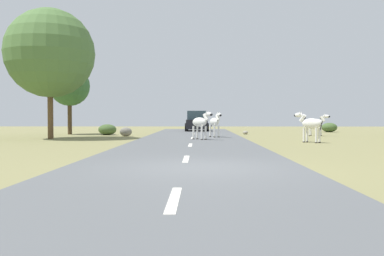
{
  "coord_description": "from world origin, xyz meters",
  "views": [
    {
      "loc": [
        -0.07,
        -10.25,
        1.29
      ],
      "look_at": [
        -0.39,
        9.19,
        0.76
      ],
      "focal_mm": 39.34,
      "sensor_mm": 36.0,
      "label": 1
    }
  ],
  "objects_px": {
    "zebra_4": "(310,124)",
    "rock_0": "(126,132)",
    "tree_1": "(50,53)",
    "bush_0": "(107,130)",
    "car_0": "(197,122)",
    "zebra_1": "(317,123)",
    "bush_2": "(329,127)",
    "zebra_3": "(201,123)",
    "rock_1": "(245,133)",
    "tree_0": "(70,86)",
    "zebra_0": "(215,122)"
  },
  "relations": [
    {
      "from": "zebra_3",
      "to": "zebra_4",
      "type": "height_order",
      "value": "zebra_3"
    },
    {
      "from": "zebra_1",
      "to": "car_0",
      "type": "height_order",
      "value": "car_0"
    },
    {
      "from": "bush_0",
      "to": "rock_1",
      "type": "relative_size",
      "value": 3.2
    },
    {
      "from": "zebra_3",
      "to": "zebra_4",
      "type": "bearing_deg",
      "value": 121.75
    },
    {
      "from": "zebra_0",
      "to": "bush_2",
      "type": "height_order",
      "value": "zebra_0"
    },
    {
      "from": "car_0",
      "to": "rock_1",
      "type": "relative_size",
      "value": 11.03
    },
    {
      "from": "bush_2",
      "to": "bush_0",
      "type": "bearing_deg",
      "value": -161.17
    },
    {
      "from": "rock_0",
      "to": "rock_1",
      "type": "bearing_deg",
      "value": 21.71
    },
    {
      "from": "zebra_0",
      "to": "zebra_1",
      "type": "relative_size",
      "value": 1.04
    },
    {
      "from": "tree_1",
      "to": "bush_2",
      "type": "height_order",
      "value": "tree_1"
    },
    {
      "from": "zebra_0",
      "to": "zebra_4",
      "type": "distance_m",
      "value": 6.4
    },
    {
      "from": "zebra_3",
      "to": "bush_2",
      "type": "xyz_separation_m",
      "value": [
        10.81,
        12.57,
        -0.58
      ]
    },
    {
      "from": "zebra_4",
      "to": "tree_1",
      "type": "xyz_separation_m",
      "value": [
        -14.13,
        3.31,
        4.02
      ]
    },
    {
      "from": "bush_0",
      "to": "rock_1",
      "type": "xyz_separation_m",
      "value": [
        9.82,
        1.28,
        -0.25
      ]
    },
    {
      "from": "tree_0",
      "to": "car_0",
      "type": "bearing_deg",
      "value": 35.12
    },
    {
      "from": "zebra_1",
      "to": "bush_2",
      "type": "xyz_separation_m",
      "value": [
        3.06,
        7.16,
        -0.5
      ]
    },
    {
      "from": "rock_0",
      "to": "rock_1",
      "type": "height_order",
      "value": "rock_0"
    },
    {
      "from": "rock_1",
      "to": "rock_0",
      "type": "bearing_deg",
      "value": -158.29
    },
    {
      "from": "zebra_0",
      "to": "bush_0",
      "type": "xyz_separation_m",
      "value": [
        -7.4,
        3.95,
        -0.58
      ]
    },
    {
      "from": "zebra_1",
      "to": "bush_0",
      "type": "height_order",
      "value": "zebra_1"
    },
    {
      "from": "tree_0",
      "to": "tree_1",
      "type": "bearing_deg",
      "value": -82.84
    },
    {
      "from": "car_0",
      "to": "rock_0",
      "type": "distance_m",
      "value": 10.52
    },
    {
      "from": "zebra_4",
      "to": "bush_2",
      "type": "bearing_deg",
      "value": 27.81
    },
    {
      "from": "car_0",
      "to": "rock_1",
      "type": "bearing_deg",
      "value": -60.31
    },
    {
      "from": "zebra_0",
      "to": "tree_0",
      "type": "xyz_separation_m",
      "value": [
        -10.35,
        4.94,
        2.54
      ]
    },
    {
      "from": "zebra_3",
      "to": "rock_1",
      "type": "bearing_deg",
      "value": -152.59
    },
    {
      "from": "zebra_4",
      "to": "rock_1",
      "type": "distance_m",
      "value": 9.99
    },
    {
      "from": "zebra_0",
      "to": "car_0",
      "type": "relative_size",
      "value": 0.35
    },
    {
      "from": "car_0",
      "to": "bush_0",
      "type": "distance_m",
      "value": 9.75
    },
    {
      "from": "zebra_3",
      "to": "tree_0",
      "type": "bearing_deg",
      "value": -78.97
    },
    {
      "from": "zebra_3",
      "to": "car_0",
      "type": "height_order",
      "value": "car_0"
    },
    {
      "from": "tree_1",
      "to": "bush_0",
      "type": "distance_m",
      "value": 7.22
    },
    {
      "from": "zebra_0",
      "to": "rock_0",
      "type": "height_order",
      "value": "zebra_0"
    },
    {
      "from": "bush_2",
      "to": "zebra_3",
      "type": "bearing_deg",
      "value": -130.7
    },
    {
      "from": "car_0",
      "to": "zebra_1",
      "type": "bearing_deg",
      "value": -47.7
    },
    {
      "from": "tree_1",
      "to": "rock_0",
      "type": "height_order",
      "value": "tree_1"
    },
    {
      "from": "tree_0",
      "to": "rock_0",
      "type": "distance_m",
      "value": 6.34
    },
    {
      "from": "tree_1",
      "to": "zebra_4",
      "type": "bearing_deg",
      "value": -13.19
    },
    {
      "from": "bush_0",
      "to": "rock_0",
      "type": "xyz_separation_m",
      "value": [
        1.64,
        -1.97,
        -0.08
      ]
    },
    {
      "from": "zebra_3",
      "to": "tree_1",
      "type": "height_order",
      "value": "tree_1"
    },
    {
      "from": "zebra_3",
      "to": "tree_1",
      "type": "bearing_deg",
      "value": -49.96
    },
    {
      "from": "zebra_0",
      "to": "zebra_3",
      "type": "relative_size",
      "value": 0.99
    },
    {
      "from": "zebra_3",
      "to": "bush_0",
      "type": "xyz_separation_m",
      "value": [
        -6.52,
        6.66,
        -0.59
      ]
    },
    {
      "from": "tree_0",
      "to": "tree_1",
      "type": "distance_m",
      "value": 6.35
    },
    {
      "from": "zebra_1",
      "to": "bush_0",
      "type": "xyz_separation_m",
      "value": [
        -14.27,
        1.25,
        -0.51
      ]
    },
    {
      "from": "zebra_0",
      "to": "zebra_3",
      "type": "bearing_deg",
      "value": 51.74
    },
    {
      "from": "zebra_0",
      "to": "tree_1",
      "type": "bearing_deg",
      "value": -13.22
    },
    {
      "from": "zebra_4",
      "to": "rock_0",
      "type": "bearing_deg",
      "value": 106.24
    },
    {
      "from": "zebra_0",
      "to": "tree_1",
      "type": "distance_m",
      "value": 10.45
    },
    {
      "from": "tree_0",
      "to": "rock_1",
      "type": "distance_m",
      "value": 13.21
    }
  ]
}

